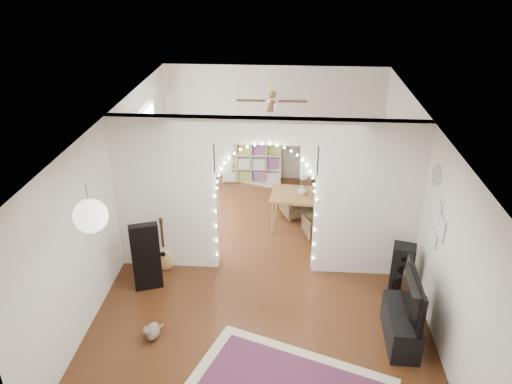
# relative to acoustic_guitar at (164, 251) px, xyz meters

# --- Properties ---
(floor) EXTENTS (7.50, 7.50, 0.00)m
(floor) POSITION_rel_acoustic_guitar_xyz_m (1.72, 0.25, -0.38)
(floor) COLOR black
(floor) RESTS_ON ground
(ceiling) EXTENTS (5.00, 7.50, 0.02)m
(ceiling) POSITION_rel_acoustic_guitar_xyz_m (1.72, 0.25, 2.32)
(ceiling) COLOR white
(ceiling) RESTS_ON wall_back
(wall_back) EXTENTS (5.00, 0.02, 2.70)m
(wall_back) POSITION_rel_acoustic_guitar_xyz_m (1.72, 4.00, 0.97)
(wall_back) COLOR silver
(wall_back) RESTS_ON floor
(wall_front) EXTENTS (5.00, 0.02, 2.70)m
(wall_front) POSITION_rel_acoustic_guitar_xyz_m (1.72, -3.50, 0.97)
(wall_front) COLOR silver
(wall_front) RESTS_ON floor
(wall_left) EXTENTS (0.02, 7.50, 2.70)m
(wall_left) POSITION_rel_acoustic_guitar_xyz_m (-0.78, 0.25, 0.97)
(wall_left) COLOR silver
(wall_left) RESTS_ON floor
(wall_right) EXTENTS (0.02, 7.50, 2.70)m
(wall_right) POSITION_rel_acoustic_guitar_xyz_m (4.22, 0.25, 0.97)
(wall_right) COLOR silver
(wall_right) RESTS_ON floor
(divider_wall) EXTENTS (5.00, 0.20, 2.70)m
(divider_wall) POSITION_rel_acoustic_guitar_xyz_m (1.72, 0.25, 1.05)
(divider_wall) COLOR silver
(divider_wall) RESTS_ON floor
(fairy_lights) EXTENTS (1.64, 0.04, 1.60)m
(fairy_lights) POSITION_rel_acoustic_guitar_xyz_m (1.72, 0.12, 1.17)
(fairy_lights) COLOR #FFEABF
(fairy_lights) RESTS_ON divider_wall
(window) EXTENTS (0.04, 1.20, 1.40)m
(window) POSITION_rel_acoustic_guitar_xyz_m (-0.75, 2.05, 1.12)
(window) COLOR white
(window) RESTS_ON wall_left
(wall_clock) EXTENTS (0.03, 0.31, 0.31)m
(wall_clock) POSITION_rel_acoustic_guitar_xyz_m (4.20, -0.35, 1.72)
(wall_clock) COLOR white
(wall_clock) RESTS_ON wall_right
(picture_frames) EXTENTS (0.02, 0.50, 0.70)m
(picture_frames) POSITION_rel_acoustic_guitar_xyz_m (4.20, -0.75, 1.12)
(picture_frames) COLOR white
(picture_frames) RESTS_ON wall_right
(paper_lantern) EXTENTS (0.40, 0.40, 0.40)m
(paper_lantern) POSITION_rel_acoustic_guitar_xyz_m (-0.18, -2.15, 1.87)
(paper_lantern) COLOR white
(paper_lantern) RESTS_ON ceiling
(ceiling_fan) EXTENTS (1.10, 1.10, 0.30)m
(ceiling_fan) POSITION_rel_acoustic_guitar_xyz_m (1.72, 2.25, 2.02)
(ceiling_fan) COLOR #A87238
(ceiling_fan) RESTS_ON ceiling
(guitar_case) EXTENTS (0.47, 0.29, 1.18)m
(guitar_case) POSITION_rel_acoustic_guitar_xyz_m (-0.15, -0.49, 0.21)
(guitar_case) COLOR black
(guitar_case) RESTS_ON floor
(acoustic_guitar) EXTENTS (0.35, 0.13, 0.87)m
(acoustic_guitar) POSITION_rel_acoustic_guitar_xyz_m (0.00, 0.00, 0.00)
(acoustic_guitar) COLOR tan
(acoustic_guitar) RESTS_ON floor
(tabby_cat) EXTENTS (0.28, 0.47, 0.31)m
(tabby_cat) POSITION_rel_acoustic_guitar_xyz_m (0.21, -1.66, -0.25)
(tabby_cat) COLOR brown
(tabby_cat) RESTS_ON floor
(floor_speaker) EXTENTS (0.40, 0.37, 0.88)m
(floor_speaker) POSITION_rel_acoustic_guitar_xyz_m (3.91, -0.35, 0.06)
(floor_speaker) COLOR black
(floor_speaker) RESTS_ON floor
(media_console) EXTENTS (0.42, 1.01, 0.50)m
(media_console) POSITION_rel_acoustic_guitar_xyz_m (3.72, -1.46, -0.13)
(media_console) COLOR black
(media_console) RESTS_ON floor
(tv) EXTENTS (0.16, 1.08, 0.62)m
(tv) POSITION_rel_acoustic_guitar_xyz_m (3.72, -1.46, 0.43)
(tv) COLOR black
(tv) RESTS_ON media_console
(bookcase) EXTENTS (1.41, 0.78, 1.42)m
(bookcase) POSITION_rel_acoustic_guitar_xyz_m (1.21, 3.75, 0.33)
(bookcase) COLOR beige
(bookcase) RESTS_ON floor
(dining_table) EXTENTS (1.26, 0.90, 0.76)m
(dining_table) POSITION_rel_acoustic_guitar_xyz_m (2.36, 1.60, 0.30)
(dining_table) COLOR brown
(dining_table) RESTS_ON floor
(flower_vase) EXTENTS (0.20, 0.20, 0.19)m
(flower_vase) POSITION_rel_acoustic_guitar_xyz_m (2.36, 1.60, 0.47)
(flower_vase) COLOR silver
(flower_vase) RESTS_ON dining_table
(dining_chair_left) EXTENTS (0.74, 0.75, 0.53)m
(dining_chair_left) POSITION_rel_acoustic_guitar_xyz_m (2.27, 2.13, -0.11)
(dining_chair_left) COLOR #473923
(dining_chair_left) RESTS_ON floor
(dining_chair_right) EXTENTS (0.62, 0.63, 0.46)m
(dining_chair_right) POSITION_rel_acoustic_guitar_xyz_m (2.66, 1.28, -0.15)
(dining_chair_right) COLOR #473923
(dining_chair_right) RESTS_ON floor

